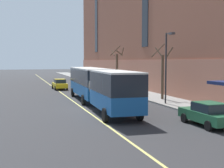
{
  "coord_description": "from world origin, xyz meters",
  "views": [
    {
      "loc": [
        -6.24,
        -26.44,
        4.25
      ],
      "look_at": [
        3.33,
        4.8,
        1.8
      ],
      "focal_mm": 50.0,
      "sensor_mm": 36.0,
      "label": 1
    }
  ],
  "objects_px": {
    "city_bus": "(97,84)",
    "street_tree_mid_block": "(162,72)",
    "parked_car_green_1": "(83,79)",
    "parked_car_green_0": "(208,114)",
    "taxi_cab": "(60,84)",
    "fire_hydrant": "(116,87)",
    "street_tree_far_uptown": "(117,66)",
    "parked_car_green_3": "(125,91)",
    "street_lamp": "(167,60)"
  },
  "relations": [
    {
      "from": "city_bus",
      "to": "street_tree_mid_block",
      "type": "relative_size",
      "value": 3.26
    },
    {
      "from": "street_tree_far_uptown",
      "to": "parked_car_green_0",
      "type": "bearing_deg",
      "value": -96.14
    },
    {
      "from": "parked_car_green_1",
      "to": "fire_hydrant",
      "type": "bearing_deg",
      "value": -82.94
    },
    {
      "from": "parked_car_green_1",
      "to": "street_tree_mid_block",
      "type": "xyz_separation_m",
      "value": [
        3.17,
        -26.63,
        2.24
      ]
    },
    {
      "from": "taxi_cab",
      "to": "street_tree_mid_block",
      "type": "xyz_separation_m",
      "value": [
        8.86,
        -15.91,
        2.25
      ]
    },
    {
      "from": "parked_car_green_3",
      "to": "street_tree_far_uptown",
      "type": "height_order",
      "value": "street_tree_far_uptown"
    },
    {
      "from": "parked_car_green_1",
      "to": "street_tree_mid_block",
      "type": "distance_m",
      "value": 26.91
    },
    {
      "from": "parked_car_green_3",
      "to": "street_tree_far_uptown",
      "type": "relative_size",
      "value": 0.66
    },
    {
      "from": "parked_car_green_0",
      "to": "fire_hydrant",
      "type": "distance_m",
      "value": 24.98
    },
    {
      "from": "parked_car_green_0",
      "to": "street_tree_mid_block",
      "type": "relative_size",
      "value": 0.75
    },
    {
      "from": "street_tree_far_uptown",
      "to": "fire_hydrant",
      "type": "relative_size",
      "value": 8.98
    },
    {
      "from": "city_bus",
      "to": "parked_car_green_1",
      "type": "relative_size",
      "value": 4.48
    },
    {
      "from": "city_bus",
      "to": "street_tree_mid_block",
      "type": "distance_m",
      "value": 7.86
    },
    {
      "from": "street_tree_far_uptown",
      "to": "street_lamp",
      "type": "distance_m",
      "value": 19.33
    },
    {
      "from": "parked_car_green_3",
      "to": "taxi_cab",
      "type": "xyz_separation_m",
      "value": [
        -5.78,
        12.61,
        -0.0
      ]
    },
    {
      "from": "taxi_cab",
      "to": "street_tree_mid_block",
      "type": "height_order",
      "value": "street_tree_mid_block"
    },
    {
      "from": "street_lamp",
      "to": "taxi_cab",
      "type": "bearing_deg",
      "value": 111.36
    },
    {
      "from": "parked_car_green_0",
      "to": "parked_car_green_3",
      "type": "relative_size",
      "value": 1.04
    },
    {
      "from": "parked_car_green_0",
      "to": "street_tree_far_uptown",
      "type": "bearing_deg",
      "value": 83.86
    },
    {
      "from": "parked_car_green_3",
      "to": "parked_car_green_1",
      "type": "bearing_deg",
      "value": 90.2
    },
    {
      "from": "city_bus",
      "to": "parked_car_green_3",
      "type": "height_order",
      "value": "city_bus"
    },
    {
      "from": "city_bus",
      "to": "parked_car_green_0",
      "type": "bearing_deg",
      "value": -67.78
    },
    {
      "from": "parked_car_green_1",
      "to": "street_tree_mid_block",
      "type": "bearing_deg",
      "value": -83.21
    },
    {
      "from": "parked_car_green_1",
      "to": "taxi_cab",
      "type": "bearing_deg",
      "value": -117.98
    },
    {
      "from": "street_tree_far_uptown",
      "to": "city_bus",
      "type": "bearing_deg",
      "value": -113.6
    },
    {
      "from": "parked_car_green_3",
      "to": "taxi_cab",
      "type": "height_order",
      "value": "same"
    },
    {
      "from": "street_tree_mid_block",
      "to": "street_tree_far_uptown",
      "type": "distance_m",
      "value": 15.76
    },
    {
      "from": "street_tree_mid_block",
      "to": "street_tree_far_uptown",
      "type": "height_order",
      "value": "street_tree_far_uptown"
    },
    {
      "from": "parked_car_green_0",
      "to": "parked_car_green_1",
      "type": "xyz_separation_m",
      "value": [
        -0.11,
        39.49,
        0.0
      ]
    },
    {
      "from": "parked_car_green_3",
      "to": "street_lamp",
      "type": "relative_size",
      "value": 0.64
    },
    {
      "from": "taxi_cab",
      "to": "street_tree_mid_block",
      "type": "bearing_deg",
      "value": -60.88
    },
    {
      "from": "parked_car_green_3",
      "to": "street_tree_far_uptown",
      "type": "xyz_separation_m",
      "value": [
        3.11,
        12.45,
        2.57
      ]
    },
    {
      "from": "parked_car_green_0",
      "to": "taxi_cab",
      "type": "bearing_deg",
      "value": 101.41
    },
    {
      "from": "parked_car_green_3",
      "to": "fire_hydrant",
      "type": "distance_m",
      "value": 8.94
    },
    {
      "from": "street_tree_mid_block",
      "to": "street_tree_far_uptown",
      "type": "xyz_separation_m",
      "value": [
        0.02,
        15.75,
        0.33
      ]
    },
    {
      "from": "street_lamp",
      "to": "fire_hydrant",
      "type": "distance_m",
      "value": 16.04
    },
    {
      "from": "parked_car_green_1",
      "to": "parked_car_green_3",
      "type": "relative_size",
      "value": 1.01
    },
    {
      "from": "street_tree_far_uptown",
      "to": "fire_hydrant",
      "type": "xyz_separation_m",
      "value": [
        -1.38,
        -3.69,
        -2.86
      ]
    },
    {
      "from": "parked_car_green_1",
      "to": "parked_car_green_3",
      "type": "distance_m",
      "value": 23.33
    },
    {
      "from": "street_tree_far_uptown",
      "to": "parked_car_green_3",
      "type": "bearing_deg",
      "value": -104.02
    },
    {
      "from": "street_lamp",
      "to": "fire_hydrant",
      "type": "bearing_deg",
      "value": 90.37
    },
    {
      "from": "parked_car_green_1",
      "to": "street_tree_far_uptown",
      "type": "relative_size",
      "value": 0.67
    },
    {
      "from": "taxi_cab",
      "to": "fire_hydrant",
      "type": "distance_m",
      "value": 8.43
    },
    {
      "from": "parked_car_green_0",
      "to": "street_tree_far_uptown",
      "type": "distance_m",
      "value": 28.89
    },
    {
      "from": "taxi_cab",
      "to": "fire_hydrant",
      "type": "height_order",
      "value": "taxi_cab"
    },
    {
      "from": "street_tree_mid_block",
      "to": "street_lamp",
      "type": "bearing_deg",
      "value": -109.79
    },
    {
      "from": "city_bus",
      "to": "fire_hydrant",
      "type": "xyz_separation_m",
      "value": [
        6.24,
        13.78,
        -1.53
      ]
    },
    {
      "from": "parked_car_green_0",
      "to": "parked_car_green_3",
      "type": "bearing_deg",
      "value": 90.12
    },
    {
      "from": "city_bus",
      "to": "parked_car_green_1",
      "type": "height_order",
      "value": "city_bus"
    },
    {
      "from": "city_bus",
      "to": "parked_car_green_0",
      "type": "height_order",
      "value": "city_bus"
    }
  ]
}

